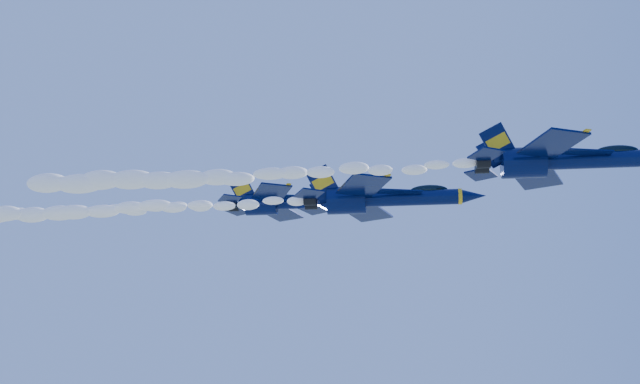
{
  "coord_description": "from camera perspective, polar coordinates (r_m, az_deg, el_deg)",
  "views": [
    {
      "loc": [
        7.66,
        -78.0,
        126.84
      ],
      "look_at": [
        0.67,
        -4.38,
        152.96
      ],
      "focal_mm": 45.0,
      "sensor_mm": 36.0,
      "label": 1
    }
  ],
  "objects": [
    {
      "name": "jet_third",
      "position": [
        90.14,
        -2.12,
        -0.73
      ],
      "size": [
        16.44,
        13.49,
        6.11
      ],
      "color": "#050D36"
    },
    {
      "name": "smoke_trail_jet_second",
      "position": [
        81.59,
        -14.72,
        -1.28
      ],
      "size": [
        38.83,
        1.93,
        1.74
      ],
      "primitive_type": "ellipsoid",
      "color": "white"
    },
    {
      "name": "smoke_trail_jet_lead",
      "position": [
        69.11,
        -5.12,
        1.19
      ],
      "size": [
        38.83,
        1.88,
        1.69
      ],
      "primitive_type": "ellipsoid",
      "color": "white"
    },
    {
      "name": "jet_lead",
      "position": [
        69.67,
        16.98,
        2.18
      ],
      "size": [
        16.85,
        13.83,
        6.26
      ],
      "color": "#050D36"
    },
    {
      "name": "smoke_trail_jet_third",
      "position": [
        96.97,
        -17.81,
        -1.39
      ],
      "size": [
        38.83,
        1.83,
        1.65
      ],
      "primitive_type": "ellipsoid",
      "color": "white"
    },
    {
      "name": "jet_second",
      "position": [
        76.87,
        4.45,
        -0.44
      ],
      "size": [
        17.31,
        14.2,
        6.43
      ],
      "color": "#050D36"
    }
  ]
}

